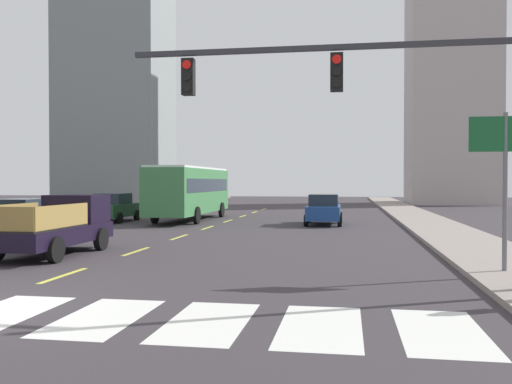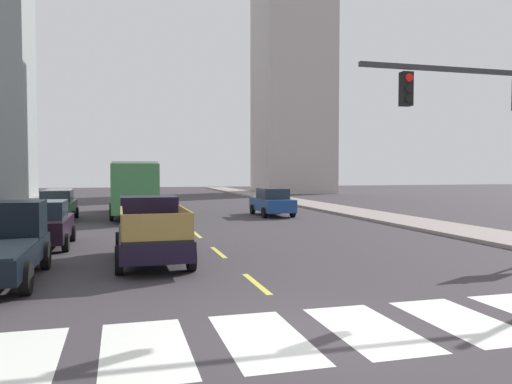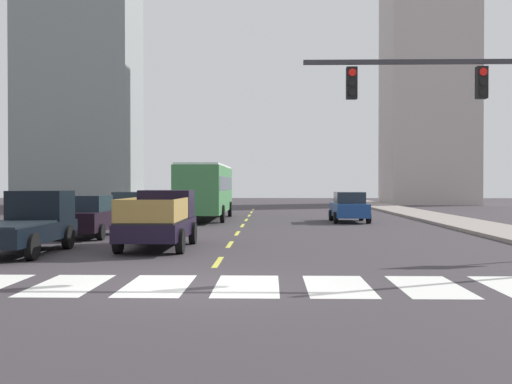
% 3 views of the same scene
% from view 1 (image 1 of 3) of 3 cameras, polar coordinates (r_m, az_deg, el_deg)
% --- Properties ---
extents(sidewalk_right, '(3.17, 110.00, 0.15)m').
position_cam_1_polar(sidewalk_right, '(27.78, 18.83, -3.84)').
color(sidewalk_right, gray).
rests_on(sidewalk_right, ground).
extents(crosswalk_stripe_5, '(1.37, 2.93, 0.01)m').
position_cam_1_polar(crosswalk_stripe_5, '(11.48, -24.53, -11.24)').
color(crosswalk_stripe_5, white).
rests_on(crosswalk_stripe_5, ground).
extents(crosswalk_stripe_6, '(1.37, 2.93, 0.01)m').
position_cam_1_polar(crosswalk_stripe_6, '(10.55, -15.51, -12.29)').
color(crosswalk_stripe_6, white).
rests_on(crosswalk_stripe_6, ground).
extents(crosswalk_stripe_7, '(1.37, 2.93, 0.01)m').
position_cam_1_polar(crosswalk_stripe_7, '(9.91, -4.97, -13.13)').
color(crosswalk_stripe_7, white).
rests_on(crosswalk_stripe_7, ground).
extents(crosswalk_stripe_8, '(1.37, 2.93, 0.01)m').
position_cam_1_polar(crosswalk_stripe_8, '(9.63, 6.66, -13.56)').
color(crosswalk_stripe_8, white).
rests_on(crosswalk_stripe_8, ground).
extents(crosswalk_stripe_9, '(1.37, 2.93, 0.01)m').
position_cam_1_polar(crosswalk_stripe_9, '(9.74, 18.50, -13.44)').
color(crosswalk_stripe_9, white).
rests_on(crosswalk_stripe_9, ground).
extents(lane_dash_0, '(0.16, 2.40, 0.01)m').
position_cam_1_polar(lane_dash_0, '(15.34, -19.16, -8.10)').
color(lane_dash_0, '#D9D349').
rests_on(lane_dash_0, ground).
extents(lane_dash_1, '(0.16, 2.40, 0.01)m').
position_cam_1_polar(lane_dash_1, '(19.84, -12.21, -5.98)').
color(lane_dash_1, '#D9D349').
rests_on(lane_dash_1, ground).
extents(lane_dash_2, '(0.16, 2.40, 0.01)m').
position_cam_1_polar(lane_dash_2, '(24.53, -7.90, -4.61)').
color(lane_dash_2, '#D9D349').
rests_on(lane_dash_2, ground).
extents(lane_dash_3, '(0.16, 2.40, 0.01)m').
position_cam_1_polar(lane_dash_3, '(29.32, -4.99, -3.67)').
color(lane_dash_3, '#D9D349').
rests_on(lane_dash_3, ground).
extents(lane_dash_4, '(0.16, 2.40, 0.01)m').
position_cam_1_polar(lane_dash_4, '(34.17, -2.91, -2.99)').
color(lane_dash_4, '#D9D349').
rests_on(lane_dash_4, ground).
extents(lane_dash_5, '(0.16, 2.40, 0.01)m').
position_cam_1_polar(lane_dash_5, '(39.06, -1.35, -2.48)').
color(lane_dash_5, '#D9D349').
rests_on(lane_dash_5, ground).
extents(lane_dash_6, '(0.16, 2.40, 0.01)m').
position_cam_1_polar(lane_dash_6, '(43.97, -0.14, -2.08)').
color(lane_dash_6, '#D9D349').
rests_on(lane_dash_6, ground).
extents(lane_dash_7, '(0.16, 2.40, 0.01)m').
position_cam_1_polar(lane_dash_7, '(48.91, 0.83, -1.76)').
color(lane_dash_7, '#D9D349').
rests_on(lane_dash_7, ground).
extents(pickup_stakebed, '(2.18, 5.20, 1.96)m').
position_cam_1_polar(pickup_stakebed, '(19.83, -19.59, -3.31)').
color(pickup_stakebed, black).
rests_on(pickup_stakebed, ground).
extents(city_bus, '(2.72, 10.80, 3.32)m').
position_cam_1_polar(city_bus, '(34.96, -6.79, 0.29)').
color(city_bus, '#397942').
rests_on(city_bus, ground).
extents(sedan_near_right, '(2.02, 4.40, 1.72)m').
position_cam_1_polar(sedan_near_right, '(34.63, -14.38, -1.55)').
color(sedan_near_right, '#1D4828').
rests_on(sedan_near_right, ground).
extents(sedan_far, '(2.02, 4.40, 1.72)m').
position_cam_1_polar(sedan_far, '(31.44, 6.99, -1.79)').
color(sedan_far, navy).
rests_on(sedan_far, ground).
extents(sedan_mid, '(2.02, 4.40, 1.72)m').
position_cam_1_polar(sedan_mid, '(25.00, -22.72, -2.61)').
color(sedan_mid, black).
rests_on(sedan_mid, ground).
extents(traffic_signal_gantry, '(8.58, 0.27, 6.00)m').
position_cam_1_polar(traffic_signal_gantry, '(12.57, 13.38, 9.05)').
color(traffic_signal_gantry, '#2D2D33').
rests_on(traffic_signal_gantry, ground).
extents(direction_sign_green, '(1.70, 0.12, 4.20)m').
position_cam_1_polar(direction_sign_green, '(15.52, 24.16, 3.20)').
color(direction_sign_green, slate).
rests_on(direction_sign_green, ground).
extents(tower_tall_centre, '(8.95, 8.61, 30.27)m').
position_cam_1_polar(tower_tall_centre, '(64.74, 19.41, 12.34)').
color(tower_tall_centre, '#B3A8A5').
rests_on(tower_tall_centre, ground).
extents(block_mid_left, '(10.83, 8.15, 30.28)m').
position_cam_1_polar(block_mid_left, '(62.61, -14.22, 12.77)').
color(block_mid_left, gray).
rests_on(block_mid_left, ground).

